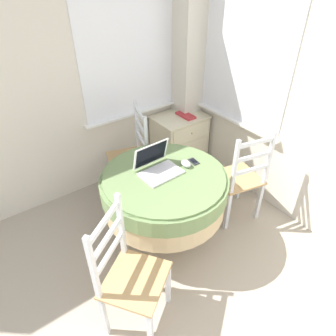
% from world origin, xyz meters
% --- Properties ---
extents(corner_room_shell, '(4.23, 5.08, 2.55)m').
position_xyz_m(corner_room_shell, '(1.15, 2.04, 1.28)').
color(corner_room_shell, beige).
rests_on(corner_room_shell, ground_plane).
extents(round_dining_table, '(1.08, 1.08, 0.76)m').
position_xyz_m(round_dining_table, '(0.74, 2.04, 0.60)').
color(round_dining_table, '#4C3D2D').
rests_on(round_dining_table, ground_plane).
extents(laptop, '(0.35, 0.30, 0.24)m').
position_xyz_m(laptop, '(0.73, 2.11, 0.81)').
color(laptop, white).
rests_on(laptop, round_dining_table).
extents(computer_mouse, '(0.07, 0.10, 0.05)m').
position_xyz_m(computer_mouse, '(0.97, 2.03, 0.79)').
color(computer_mouse, silver).
rests_on(computer_mouse, round_dining_table).
extents(cell_phone, '(0.07, 0.11, 0.01)m').
position_xyz_m(cell_phone, '(1.07, 2.04, 0.76)').
color(cell_phone, '#2D2D33').
rests_on(cell_phone, round_dining_table).
extents(dining_chair_near_back_window, '(0.50, 0.52, 1.02)m').
position_xyz_m(dining_chair_near_back_window, '(0.87, 2.82, 0.48)').
color(dining_chair_near_back_window, tan).
rests_on(dining_chair_near_back_window, ground_plane).
extents(dining_chair_near_right_window, '(0.50, 0.48, 1.02)m').
position_xyz_m(dining_chair_near_right_window, '(1.52, 1.86, 0.48)').
color(dining_chair_near_right_window, tan).
rests_on(dining_chair_near_right_window, ground_plane).
extents(dining_chair_camera_near, '(0.57, 0.56, 1.02)m').
position_xyz_m(dining_chair_camera_near, '(0.11, 1.56, 0.48)').
color(dining_chair_camera_near, tan).
rests_on(dining_chair_camera_near, ground_plane).
extents(corner_cabinet, '(0.62, 0.47, 0.68)m').
position_xyz_m(corner_cabinet, '(1.64, 2.96, 0.34)').
color(corner_cabinet, beige).
rests_on(corner_cabinet, ground_plane).
extents(book_on_cabinet, '(0.12, 0.25, 0.02)m').
position_xyz_m(book_on_cabinet, '(1.69, 2.92, 0.69)').
color(book_on_cabinet, '#BC3338').
rests_on(book_on_cabinet, corner_cabinet).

